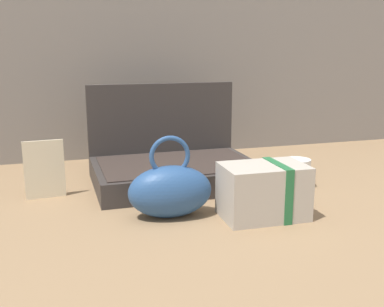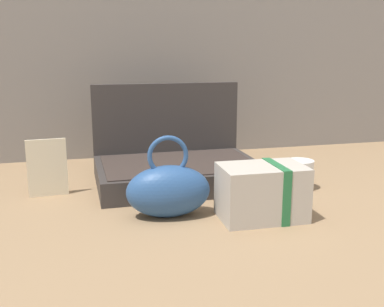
{
  "view_description": "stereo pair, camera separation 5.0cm",
  "coord_description": "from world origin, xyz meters",
  "px_view_note": "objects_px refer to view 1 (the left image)",
  "views": [
    {
      "loc": [
        -0.33,
        -1.1,
        0.39
      ],
      "look_at": [
        0.0,
        -0.02,
        0.13
      ],
      "focal_mm": 42.87,
      "sensor_mm": 36.0,
      "label": 1
    },
    {
      "loc": [
        -0.28,
        -1.11,
        0.39
      ],
      "look_at": [
        0.0,
        -0.02,
        0.13
      ],
      "focal_mm": 42.87,
      "sensor_mm": 36.0,
      "label": 2
    }
  ],
  "objects_px": {
    "coffee_mug": "(296,173)",
    "info_card_left": "(44,169)",
    "teal_pouch_handbag": "(170,190)",
    "cream_toiletry_bag": "(265,191)",
    "open_suitcase": "(173,162)"
  },
  "relations": [
    {
      "from": "teal_pouch_handbag",
      "to": "info_card_left",
      "type": "height_order",
      "value": "teal_pouch_handbag"
    },
    {
      "from": "open_suitcase",
      "to": "cream_toiletry_bag",
      "type": "height_order",
      "value": "open_suitcase"
    },
    {
      "from": "open_suitcase",
      "to": "cream_toiletry_bag",
      "type": "bearing_deg",
      "value": -70.09
    },
    {
      "from": "coffee_mug",
      "to": "info_card_left",
      "type": "bearing_deg",
      "value": 170.46
    },
    {
      "from": "open_suitcase",
      "to": "coffee_mug",
      "type": "xyz_separation_m",
      "value": [
        0.32,
        -0.17,
        -0.02
      ]
    },
    {
      "from": "teal_pouch_handbag",
      "to": "coffee_mug",
      "type": "bearing_deg",
      "value": 16.76
    },
    {
      "from": "open_suitcase",
      "to": "cream_toiletry_bag",
      "type": "distance_m",
      "value": 0.38
    },
    {
      "from": "teal_pouch_handbag",
      "to": "info_card_left",
      "type": "bearing_deg",
      "value": 140.15
    },
    {
      "from": "cream_toiletry_bag",
      "to": "info_card_left",
      "type": "distance_m",
      "value": 0.58
    },
    {
      "from": "open_suitcase",
      "to": "coffee_mug",
      "type": "relative_size",
      "value": 4.22
    },
    {
      "from": "open_suitcase",
      "to": "info_card_left",
      "type": "relative_size",
      "value": 3.01
    },
    {
      "from": "cream_toiletry_bag",
      "to": "coffee_mug",
      "type": "distance_m",
      "value": 0.27
    },
    {
      "from": "open_suitcase",
      "to": "cream_toiletry_bag",
      "type": "xyz_separation_m",
      "value": [
        0.13,
        -0.36,
        0.0
      ]
    },
    {
      "from": "coffee_mug",
      "to": "info_card_left",
      "type": "distance_m",
      "value": 0.69
    },
    {
      "from": "cream_toiletry_bag",
      "to": "info_card_left",
      "type": "xyz_separation_m",
      "value": [
        -0.49,
        0.3,
        0.01
      ]
    }
  ]
}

